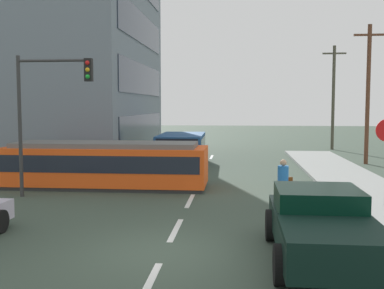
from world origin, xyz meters
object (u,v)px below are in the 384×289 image
parked_sedan_far (124,150)px  utility_pole_far (333,96)px  streetcar_tram (106,164)px  traffic_light_mast (48,99)px  pedestrian_crossing (283,181)px  city_bus (182,147)px  pickup_truck_parked (321,225)px  parked_sedan_mid (97,161)px  utility_pole_mid (368,92)px

parked_sedan_far → utility_pole_far: size_ratio=0.53×
streetcar_tram → traffic_light_mast: bearing=-123.1°
pedestrian_crossing → traffic_light_mast: bearing=172.0°
parked_sedan_far → city_bus: bearing=-29.3°
city_bus → pickup_truck_parked: (5.09, -16.61, -0.23)m
traffic_light_mast → utility_pole_far: (14.48, 20.64, 0.51)m
pedestrian_crossing → parked_sedan_mid: pedestrian_crossing is taller
parked_sedan_far → traffic_light_mast: size_ratio=0.81×
streetcar_tram → parked_sedan_far: bearing=99.6°
pickup_truck_parked → parked_sedan_mid: bearing=125.2°
city_bus → parked_sedan_mid: 5.50m
pedestrian_crossing → pickup_truck_parked: size_ratio=0.33×
parked_sedan_far → utility_pole_mid: size_ratio=0.53×
pedestrian_crossing → utility_pole_mid: (6.07, 12.73, 3.31)m
utility_pole_mid → city_bus: bearing=-172.9°
parked_sedan_mid → utility_pole_far: bearing=44.6°
parked_sedan_mid → traffic_light_mast: bearing=-89.4°
pedestrian_crossing → utility_pole_far: bearing=74.9°
parked_sedan_mid → parked_sedan_far: (-0.12, 6.13, 0.00)m
parked_sedan_mid → utility_pole_mid: (14.70, 5.24, 3.63)m
streetcar_tram → pedestrian_crossing: bearing=-26.6°
city_bus → pickup_truck_parked: 17.37m
pickup_truck_parked → utility_pole_mid: bearing=72.3°
utility_pole_mid → pickup_truck_parked: bearing=-107.7°
pickup_truck_parked → parked_sedan_far: size_ratio=1.17×
city_bus → utility_pole_far: size_ratio=0.67×
traffic_light_mast → utility_pole_far: size_ratio=0.66×
parked_sedan_mid → utility_pole_mid: 16.03m
streetcar_tram → city_bus: streetcar_tram is taller
traffic_light_mast → pedestrian_crossing: bearing=-8.0°
pedestrian_crossing → pickup_truck_parked: (0.33, -5.24, -0.15)m
pickup_truck_parked → utility_pole_mid: 19.17m
streetcar_tram → parked_sedan_mid: (-1.58, 3.96, -0.37)m
pedestrian_crossing → parked_sedan_far: 16.19m
streetcar_tram → utility_pole_mid: 16.36m
utility_pole_far → pedestrian_crossing: bearing=-105.1°
streetcar_tram → pickup_truck_parked: streetcar_tram is taller
pedestrian_crossing → parked_sedan_mid: 11.43m
traffic_light_mast → utility_pole_far: 25.22m
pedestrian_crossing → traffic_light_mast: 9.08m
pedestrian_crossing → parked_sedan_mid: size_ratio=0.37×
streetcar_tram → utility_pole_mid: (13.13, 9.20, 3.26)m
city_bus → utility_pole_far: bearing=44.5°
parked_sedan_mid → parked_sedan_far: size_ratio=1.06×
parked_sedan_far → utility_pole_far: 17.19m
pickup_truck_parked → traffic_light_mast: (-8.90, 6.44, 2.91)m
pickup_truck_parked → parked_sedan_mid: 15.57m
city_bus → utility_pole_far: (10.67, 10.47, 3.19)m
parked_sedan_far → traffic_light_mast: (0.19, -12.42, 3.08)m
parked_sedan_mid → traffic_light_mast: traffic_light_mast is taller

